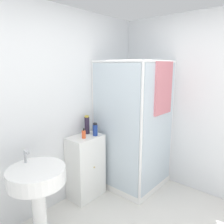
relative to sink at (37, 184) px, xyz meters
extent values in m
cube|color=silver|center=(0.36, 0.46, 0.59)|extent=(6.40, 0.06, 2.50)
cube|color=white|center=(1.60, 0.00, -0.62)|extent=(0.86, 0.86, 0.09)
cylinder|color=white|center=(2.02, 0.41, 0.27)|extent=(0.04, 0.04, 1.87)
cylinder|color=white|center=(1.19, 0.41, 0.27)|extent=(0.04, 0.04, 1.87)
cylinder|color=white|center=(2.02, -0.41, 0.27)|extent=(0.04, 0.04, 1.87)
cylinder|color=white|center=(1.19, -0.41, 0.27)|extent=(0.04, 0.04, 1.87)
cylinder|color=white|center=(1.60, -0.41, 1.18)|extent=(0.83, 0.04, 0.04)
cylinder|color=white|center=(1.60, 0.41, 1.18)|extent=(0.83, 0.04, 0.04)
cylinder|color=white|center=(1.19, 0.00, 1.18)|extent=(0.04, 0.83, 0.04)
cylinder|color=white|center=(2.02, 0.00, 1.18)|extent=(0.04, 0.83, 0.04)
cube|color=silver|center=(1.60, -0.42, 0.30)|extent=(0.79, 0.01, 1.74)
cube|color=silver|center=(1.18, 0.00, 0.30)|extent=(0.01, 0.79, 1.74)
cylinder|color=#B7BABF|center=(1.82, 0.35, 0.13)|extent=(0.02, 0.02, 1.40)
cylinder|color=#B7BABF|center=(1.82, 0.30, 0.85)|extent=(0.07, 0.07, 0.04)
cube|color=#D1757F|center=(1.65, -0.44, 0.84)|extent=(0.42, 0.03, 0.70)
cube|color=white|center=(0.88, 0.27, -0.23)|extent=(0.47, 0.31, 0.87)
sphere|color=gold|center=(0.88, 0.10, -0.18)|extent=(0.02, 0.02, 0.02)
cylinder|color=white|center=(0.00, 0.00, -0.32)|extent=(0.14, 0.14, 0.68)
cylinder|color=white|center=(0.00, 0.00, 0.09)|extent=(0.56, 0.56, 0.15)
cylinder|color=#B7BABF|center=(0.00, 0.19, 0.23)|extent=(0.02, 0.02, 0.13)
cube|color=#B7BABF|center=(0.00, 0.16, 0.29)|extent=(0.02, 0.07, 0.02)
cylinder|color=#E5562D|center=(0.82, 0.23, 0.26)|extent=(0.05, 0.05, 0.10)
cylinder|color=black|center=(0.82, 0.23, 0.32)|extent=(0.02, 0.02, 0.02)
cube|color=black|center=(0.82, 0.22, 0.34)|extent=(0.01, 0.03, 0.01)
cylinder|color=#281E33|center=(0.99, 0.34, 0.32)|extent=(0.07, 0.07, 0.23)
cylinder|color=gold|center=(0.99, 0.34, 0.45)|extent=(0.06, 0.06, 0.02)
cylinder|color=navy|center=(0.99, 0.19, 0.28)|extent=(0.07, 0.07, 0.15)
cylinder|color=black|center=(0.99, 0.19, 0.37)|extent=(0.06, 0.06, 0.02)
camera|label=1|loc=(-0.99, -1.81, 1.13)|focal=35.00mm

